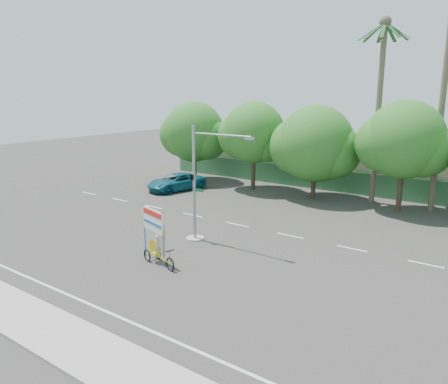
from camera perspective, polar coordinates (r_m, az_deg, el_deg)
The scene contains 14 objects.
ground at distance 22.86m, azimuth -5.33°, elevation -10.04°, with size 120.00×120.00×0.00m, color #33302D.
sidewalk_near at distance 18.46m, azimuth -21.42°, elevation -16.73°, with size 50.00×2.40×0.12m, color gray.
fence at distance 40.58m, azimuth 14.90°, elevation 1.36°, with size 38.00×0.08×2.00m, color #336B3D.
building_left at distance 48.63m, azimuth 5.83°, elevation 4.82°, with size 12.00×8.00×4.00m, color beige.
building_right at distance 42.81m, azimuth 27.20°, elevation 2.03°, with size 14.00×8.00×3.60m, color beige.
tree_far_left at distance 44.04m, azimuth -3.98°, elevation 7.62°, with size 7.14×6.00×7.96m.
tree_left at distance 39.94m, azimuth 3.86°, elevation 7.48°, with size 6.66×5.60×8.07m.
tree_center at distance 37.22m, azimuth 11.75°, elevation 5.91°, with size 7.62×6.40×7.85m.
tree_right at distance 34.91m, azimuth 22.40°, elevation 6.01°, with size 6.90×5.80×8.36m.
palm_tall at distance 35.81m, azimuth 27.01°, elevation 14.15°, with size 3.73×3.79×17.45m.
palm_short at distance 36.78m, azimuth 19.68°, elevation 12.22°, with size 3.73×3.79×14.45m.
traffic_signal at distance 26.19m, azimuth -3.41°, elevation -0.25°, with size 4.72×1.10×7.00m.
trike_billboard at distance 23.47m, azimuth -8.83°, elevation -6.32°, with size 2.98×1.22×3.04m.
pickup_truck at distance 40.30m, azimuth -6.27°, elevation 1.30°, with size 2.54×5.50×1.53m, color #0E5565.
Camera 1 is at (13.88, -15.79, 8.97)m, focal length 35.00 mm.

